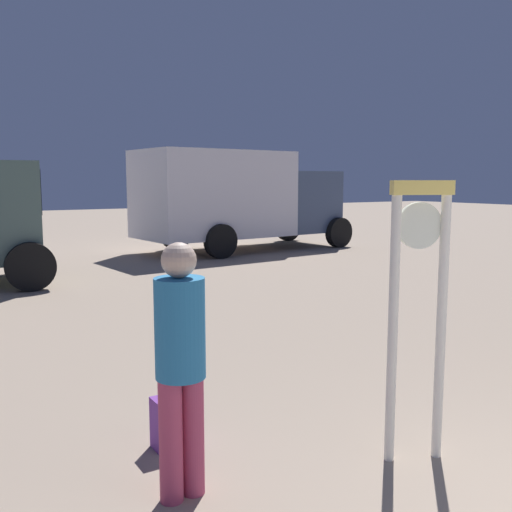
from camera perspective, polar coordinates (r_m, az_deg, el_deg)
name	(u,v)px	position (r m, az deg, el deg)	size (l,w,h in m)	color
standing_clock	(418,295)	(4.24, 15.71, -3.71)	(0.44, 0.25, 2.02)	white
person_near_clock	(180,358)	(3.68, -7.47, -9.97)	(0.32, 0.32, 1.65)	#B74060
backpack	(170,422)	(4.62, -8.45, -15.91)	(0.27, 0.22, 0.39)	#763997
box_truck_far	(236,197)	(16.68, -1.96, 5.84)	(6.42, 3.11, 2.82)	silver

